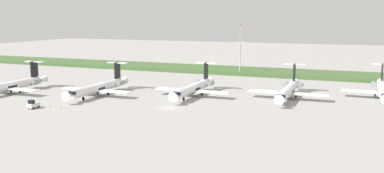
# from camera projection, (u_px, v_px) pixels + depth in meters

# --- Properties ---
(ground_plane) EXTENTS (500.00, 500.00, 0.00)m
(ground_plane) POSITION_uv_depth(u_px,v_px,m) (207.00, 89.00, 135.91)
(ground_plane) COLOR #9E9B96
(grass_berm) EXTENTS (320.00, 20.00, 1.64)m
(grass_berm) POSITION_uv_depth(u_px,v_px,m) (242.00, 71.00, 175.74)
(grass_berm) COLOR #426033
(grass_berm) RESTS_ON ground
(regional_jet_nearest) EXTENTS (22.81, 31.00, 9.00)m
(regional_jet_nearest) POSITION_uv_depth(u_px,v_px,m) (11.00, 85.00, 128.54)
(regional_jet_nearest) COLOR white
(regional_jet_nearest) RESTS_ON ground
(regional_jet_second) EXTENTS (22.81, 31.00, 9.00)m
(regional_jet_second) POSITION_uv_depth(u_px,v_px,m) (99.00, 87.00, 125.29)
(regional_jet_second) COLOR white
(regional_jet_second) RESTS_ON ground
(regional_jet_third) EXTENTS (22.81, 31.00, 9.00)m
(regional_jet_third) POSITION_uv_depth(u_px,v_px,m) (194.00, 87.00, 124.52)
(regional_jet_third) COLOR white
(regional_jet_third) RESTS_ON ground
(regional_jet_fourth) EXTENTS (22.81, 31.00, 9.00)m
(regional_jet_fourth) POSITION_uv_depth(u_px,v_px,m) (289.00, 90.00, 120.63)
(regional_jet_fourth) COLOR white
(regional_jet_fourth) RESTS_ON ground
(regional_jet_fifth) EXTENTS (22.81, 31.00, 9.00)m
(regional_jet_fifth) POSITION_uv_depth(u_px,v_px,m) (383.00, 89.00, 121.28)
(regional_jet_fifth) COLOR white
(regional_jet_fifth) RESTS_ON ground
(antenna_mast) EXTENTS (4.40, 0.50, 20.55)m
(antenna_mast) POSITION_uv_depth(u_px,v_px,m) (240.00, 54.00, 167.56)
(antenna_mast) COLOR #B2B2B7
(antenna_mast) RESTS_ON ground
(baggage_tug) EXTENTS (1.72, 3.20, 2.30)m
(baggage_tug) POSITION_uv_depth(u_px,v_px,m) (33.00, 105.00, 107.60)
(baggage_tug) COLOR silver
(baggage_tug) RESTS_ON ground
(safety_cone_front_marker) EXTENTS (0.44, 0.44, 0.55)m
(safety_cone_front_marker) POSITION_uv_depth(u_px,v_px,m) (50.00, 106.00, 109.25)
(safety_cone_front_marker) COLOR orange
(safety_cone_front_marker) RESTS_ON ground
(safety_cone_mid_marker) EXTENTS (0.44, 0.44, 0.55)m
(safety_cone_mid_marker) POSITION_uv_depth(u_px,v_px,m) (61.00, 107.00, 108.49)
(safety_cone_mid_marker) COLOR orange
(safety_cone_mid_marker) RESTS_ON ground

